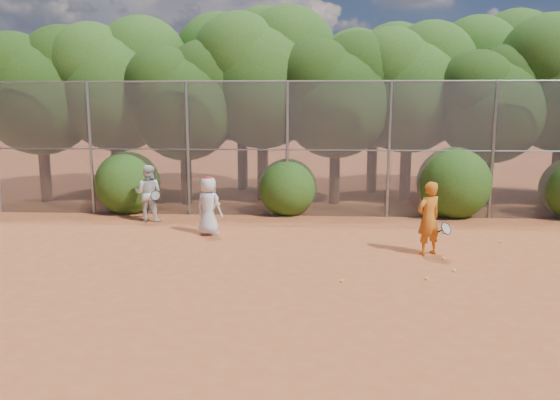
{
  "coord_description": "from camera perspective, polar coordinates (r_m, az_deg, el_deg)",
  "views": [
    {
      "loc": [
        -0.21,
        -10.22,
        3.35
      ],
      "look_at": [
        -1.0,
        2.5,
        1.1
      ],
      "focal_mm": 35.0,
      "sensor_mm": 36.0,
      "label": 1
    }
  ],
  "objects": [
    {
      "name": "tree_3",
      "position": [
        19.17,
        -1.67,
        13.14
      ],
      "size": [
        4.89,
        4.26,
        6.7
      ],
      "color": "black",
      "rests_on": "ground"
    },
    {
      "name": "ball_5",
      "position": [
        14.89,
        16.7,
        -3.28
      ],
      "size": [
        0.07,
        0.07,
        0.07
      ],
      "primitive_type": "sphere",
      "color": "yellow",
      "rests_on": "ground"
    },
    {
      "name": "ball_3",
      "position": [
        11.63,
        17.74,
        -7.05
      ],
      "size": [
        0.07,
        0.07,
        0.07
      ],
      "primitive_type": "sphere",
      "color": "yellow",
      "rests_on": "ground"
    },
    {
      "name": "player_teen",
      "position": [
        14.16,
        -7.45,
        -0.59
      ],
      "size": [
        0.87,
        0.75,
        1.54
      ],
      "rotation": [
        0.0,
        0.0,
        2.7
      ],
      "color": "silver",
      "rests_on": "ground"
    },
    {
      "name": "player_yellow",
      "position": [
        12.63,
        15.27,
        -1.87
      ],
      "size": [
        0.88,
        0.68,
        1.66
      ],
      "rotation": [
        0.0,
        0.0,
        3.66
      ],
      "color": "#CA6817",
      "rests_on": "ground"
    },
    {
      "name": "ground",
      "position": [
        10.76,
        4.54,
        -8.17
      ],
      "size": [
        80.0,
        80.0,
        0.0
      ],
      "primitive_type": "plane",
      "color": "#AB4F26",
      "rests_on": "ground"
    },
    {
      "name": "bush_2",
      "position": [
        17.2,
        17.7,
        2.02
      ],
      "size": [
        2.2,
        2.2,
        2.2
      ],
      "primitive_type": "sphere",
      "color": "#224711",
      "rests_on": "ground"
    },
    {
      "name": "tree_10",
      "position": [
        21.48,
        -3.85,
        13.41
      ],
      "size": [
        5.15,
        4.48,
        7.06
      ],
      "color": "black",
      "rests_on": "ground"
    },
    {
      "name": "ball_0",
      "position": [
        12.48,
        16.7,
        -5.84
      ],
      "size": [
        0.07,
        0.07,
        0.07
      ],
      "primitive_type": "sphere",
      "color": "yellow",
      "rests_on": "ground"
    },
    {
      "name": "tree_4",
      "position": [
        18.48,
        6.03,
        11.23
      ],
      "size": [
        4.19,
        3.64,
        5.73
      ],
      "color": "black",
      "rests_on": "ground"
    },
    {
      "name": "tree_11",
      "position": [
        21.0,
        9.98,
        12.09
      ],
      "size": [
        4.64,
        4.03,
        6.35
      ],
      "color": "black",
      "rests_on": "ground"
    },
    {
      "name": "player_white",
      "position": [
        16.15,
        -13.6,
        0.7
      ],
      "size": [
        0.87,
        0.71,
        1.63
      ],
      "rotation": [
        0.0,
        0.0,
        3.1
      ],
      "color": "silver",
      "rests_on": "ground"
    },
    {
      "name": "bush_0",
      "position": [
        17.66,
        -15.63,
        2.0
      ],
      "size": [
        2.0,
        2.0,
        2.0
      ],
      "primitive_type": "sphere",
      "color": "#224711",
      "rests_on": "ground"
    },
    {
      "name": "tree_12",
      "position": [
        22.54,
        21.56,
        12.29
      ],
      "size": [
        5.02,
        4.37,
        6.88
      ],
      "color": "black",
      "rests_on": "ground"
    },
    {
      "name": "tree_5",
      "position": [
        19.55,
        13.46,
        11.8
      ],
      "size": [
        4.51,
        3.92,
        6.17
      ],
      "color": "black",
      "rests_on": "ground"
    },
    {
      "name": "tree_2",
      "position": [
        18.55,
        -9.83,
        10.6
      ],
      "size": [
        3.99,
        3.47,
        5.47
      ],
      "color": "black",
      "rests_on": "ground"
    },
    {
      "name": "fence_back",
      "position": [
        16.27,
        3.88,
        5.42
      ],
      "size": [
        20.05,
        0.09,
        4.03
      ],
      "color": "gray",
      "rests_on": "ground"
    },
    {
      "name": "ball_4",
      "position": [
        10.55,
        6.45,
        -8.39
      ],
      "size": [
        0.07,
        0.07,
        0.07
      ],
      "primitive_type": "sphere",
      "color": "yellow",
      "rests_on": "ground"
    },
    {
      "name": "tree_0",
      "position": [
        20.47,
        -23.71,
        10.82
      ],
      "size": [
        4.38,
        3.81,
        6.0
      ],
      "color": "black",
      "rests_on": "ground"
    },
    {
      "name": "tree_6",
      "position": [
        19.14,
        21.38,
        9.69
      ],
      "size": [
        3.86,
        3.36,
        5.29
      ],
      "color": "black",
      "rests_on": "ground"
    },
    {
      "name": "ball_2",
      "position": [
        10.98,
        15.04,
        -7.92
      ],
      "size": [
        0.07,
        0.07,
        0.07
      ],
      "primitive_type": "sphere",
      "color": "yellow",
      "rests_on": "ground"
    },
    {
      "name": "tree_1",
      "position": [
        19.95,
        -16.54,
        11.95
      ],
      "size": [
        4.64,
        4.03,
        6.35
      ],
      "color": "black",
      "rests_on": "ground"
    },
    {
      "name": "ball_1",
      "position": [
        14.39,
        22.06,
        -4.06
      ],
      "size": [
        0.07,
        0.07,
        0.07
      ],
      "primitive_type": "sphere",
      "color": "yellow",
      "rests_on": "ground"
    },
    {
      "name": "bush_1",
      "position": [
        16.72,
        0.81,
        1.59
      ],
      "size": [
        1.8,
        1.8,
        1.8
      ],
      "primitive_type": "sphere",
      "color": "#224711",
      "rests_on": "ground"
    },
    {
      "name": "tree_9",
      "position": [
        22.46,
        -16.97,
        12.12
      ],
      "size": [
        4.83,
        4.2,
        6.62
      ],
      "color": "black",
      "rests_on": "ground"
    }
  ]
}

